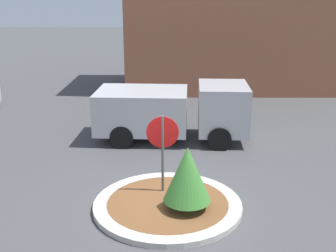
# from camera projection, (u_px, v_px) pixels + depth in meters

# --- Properties ---
(ground_plane) EXTENTS (120.00, 120.00, 0.00)m
(ground_plane) POSITION_uv_depth(u_px,v_px,m) (168.00, 207.00, 10.48)
(ground_plane) COLOR #474749
(traffic_island) EXTENTS (3.68, 3.68, 0.14)m
(traffic_island) POSITION_uv_depth(u_px,v_px,m) (168.00, 205.00, 10.46)
(traffic_island) COLOR #BCB7AD
(traffic_island) RESTS_ON ground_plane
(stop_sign) EXTENTS (0.82, 0.07, 2.19)m
(stop_sign) POSITION_uv_depth(u_px,v_px,m) (163.00, 141.00, 10.64)
(stop_sign) COLOR #4C4C51
(stop_sign) RESTS_ON ground_plane
(island_shrub) EXTENTS (1.14, 1.14, 1.56)m
(island_shrub) POSITION_uv_depth(u_px,v_px,m) (187.00, 174.00, 9.89)
(island_shrub) COLOR brown
(island_shrub) RESTS_ON traffic_island
(utility_truck) EXTENTS (5.48, 2.62, 2.03)m
(utility_truck) POSITION_uv_depth(u_px,v_px,m) (172.00, 110.00, 15.15)
(utility_truck) COLOR #B2B2B7
(utility_truck) RESTS_ON ground_plane
(storefront_building) EXTENTS (11.75, 6.07, 7.74)m
(storefront_building) POSITION_uv_depth(u_px,v_px,m) (235.00, 17.00, 23.29)
(storefront_building) COLOR #93563D
(storefront_building) RESTS_ON ground_plane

